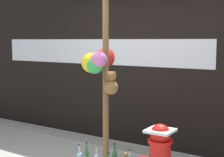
% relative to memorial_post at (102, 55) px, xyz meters
% --- Properties ---
extents(building_wall, '(10.00, 0.21, 3.04)m').
position_rel_memorial_post_xyz_m(building_wall, '(-0.16, 1.53, -0.06)').
color(building_wall, black).
rests_on(building_wall, ground_plane).
extents(curb_strip, '(8.00, 0.12, 0.08)m').
position_rel_memorial_post_xyz_m(curb_strip, '(-0.16, 1.07, -1.54)').
color(curb_strip, gray).
rests_on(curb_strip, ground_plane).
extents(memorial_post, '(0.49, 0.55, 2.67)m').
position_rel_memorial_post_xyz_m(memorial_post, '(0.00, 0.00, 0.00)').
color(memorial_post, brown).
rests_on(memorial_post, ground_plane).
extents(fire_hydrant, '(0.48, 0.31, 0.80)m').
position_rel_memorial_post_xyz_m(fire_hydrant, '(0.82, 0.01, -1.16)').
color(fire_hydrant, red).
rests_on(fire_hydrant, ground_plane).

